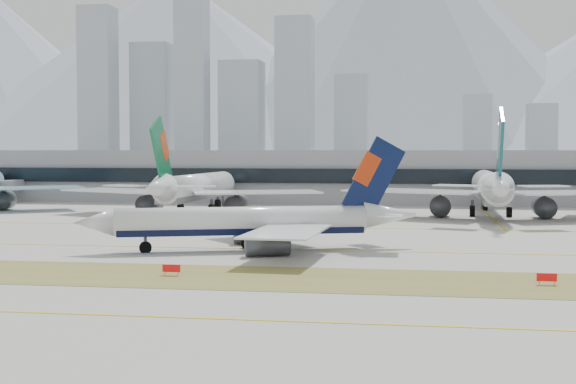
% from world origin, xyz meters
% --- Properties ---
extents(ground, '(3000.00, 3000.00, 0.00)m').
position_xyz_m(ground, '(0.00, 0.00, 0.00)').
color(ground, '#97968D').
rests_on(ground, ground).
extents(apron_markings, '(360.00, 122.22, 0.06)m').
position_xyz_m(apron_markings, '(0.00, -53.95, 0.02)').
color(apron_markings, olive).
rests_on(apron_markings, ground).
extents(taxiing_airliner, '(50.13, 42.55, 17.38)m').
position_xyz_m(taxiing_airliner, '(-2.50, -6.33, 4.19)').
color(taxiing_airliner, white).
rests_on(taxiing_airliner, ground).
extents(widebody_eva, '(62.68, 61.28, 22.35)m').
position_xyz_m(widebody_eva, '(-29.76, 57.59, 5.94)').
color(widebody_eva, white).
rests_on(widebody_eva, ground).
extents(widebody_cathay, '(66.50, 64.90, 23.70)m').
position_xyz_m(widebody_cathay, '(38.11, 60.34, 6.30)').
color(widebody_cathay, white).
rests_on(widebody_cathay, ground).
extents(terminal, '(280.00, 43.10, 15.00)m').
position_xyz_m(terminal, '(0.00, 114.84, 7.50)').
color(terminal, gray).
rests_on(terminal, ground).
extents(hold_sign_left, '(2.20, 0.15, 1.35)m').
position_xyz_m(hold_sign_left, '(-7.46, -32.00, 0.88)').
color(hold_sign_left, red).
rests_on(hold_sign_left, ground).
extents(hold_sign_right, '(2.20, 0.15, 1.35)m').
position_xyz_m(hold_sign_right, '(35.77, -32.00, 0.88)').
color(hold_sign_right, red).
rests_on(hold_sign_right, ground).
extents(gse_b, '(3.55, 2.00, 2.60)m').
position_xyz_m(gse_b, '(-14.04, 34.84, 1.05)').
color(gse_b, yellow).
rests_on(gse_b, ground).
extents(city_skyline, '(342.00, 49.80, 140.00)m').
position_xyz_m(city_skyline, '(-106.76, 453.42, 49.80)').
color(city_skyline, '#96A1AB').
rests_on(city_skyline, ground).
extents(mountain_ridge, '(2830.00, 1120.00, 470.00)m').
position_xyz_m(mountain_ridge, '(33.00, 1404.14, 181.85)').
color(mountain_ridge, '#9EA8B7').
rests_on(mountain_ridge, ground).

